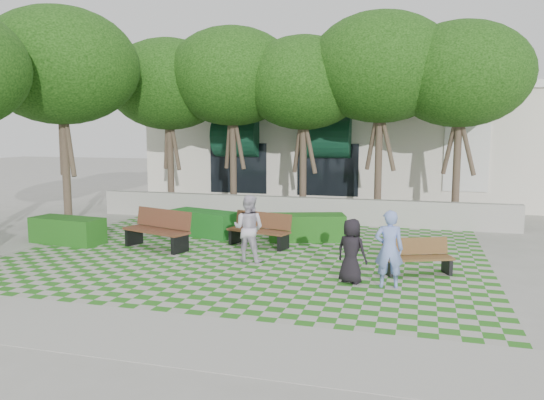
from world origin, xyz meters
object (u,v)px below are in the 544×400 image
(hedge_midright, at_px, (307,227))
(bench_mid, at_px, (260,230))
(hedge_west, at_px, (68,230))
(person_blue, at_px, (389,249))
(person_dark, at_px, (351,251))
(person_white, at_px, (249,228))
(bench_east, at_px, (417,257))
(hedge_midleft, at_px, (204,223))
(bench_west, at_px, (158,230))

(hedge_midright, bearing_deg, bench_mid, -133.91)
(hedge_west, bearing_deg, bench_mid, 11.63)
(person_blue, xyz_separation_m, person_dark, (-0.79, 0.13, -0.12))
(hedge_west, height_order, person_dark, person_dark)
(hedge_west, xyz_separation_m, person_white, (5.70, -0.59, 0.45))
(bench_east, bearing_deg, hedge_midleft, 133.85)
(hedge_midright, xyz_separation_m, person_dark, (1.84, -4.08, 0.30))
(bench_east, bearing_deg, person_dark, -162.94)
(person_blue, bearing_deg, hedge_west, -19.13)
(bench_east, bearing_deg, bench_mid, 134.68)
(person_dark, bearing_deg, hedge_midright, -44.90)
(bench_east, xyz_separation_m, hedge_west, (-9.76, 0.70, -0.01))
(bench_west, bearing_deg, person_dark, 0.14)
(bench_west, height_order, person_dark, person_dark)
(bench_east, bearing_deg, person_blue, -136.87)
(person_dark, distance_m, person_white, 2.97)
(person_white, bearing_deg, bench_west, -8.51)
(bench_west, relative_size, person_white, 1.30)
(bench_mid, bearing_deg, hedge_west, -153.02)
(hedge_midright, xyz_separation_m, person_blue, (2.62, -4.21, 0.42))
(bench_mid, xyz_separation_m, person_dark, (2.94, -2.94, 0.24))
(person_blue, bearing_deg, person_dark, -16.66)
(hedge_midright, relative_size, person_dark, 1.61)
(person_blue, bearing_deg, hedge_midleft, -42.07)
(bench_east, relative_size, bench_mid, 0.85)
(hedge_midright, bearing_deg, person_dark, -65.76)
(person_blue, relative_size, person_dark, 1.17)
(bench_mid, relative_size, hedge_midright, 0.85)
(hedge_midright, relative_size, person_white, 1.34)
(bench_east, height_order, bench_west, bench_west)
(bench_mid, bearing_deg, hedge_midleft, 169.86)
(bench_east, xyz_separation_m, hedge_midright, (-3.19, 2.97, 0.00))
(hedge_midleft, relative_size, hedge_west, 1.03)
(hedge_west, bearing_deg, hedge_midright, 19.06)
(bench_mid, distance_m, hedge_midright, 1.59)
(person_blue, distance_m, person_white, 3.74)
(hedge_west, height_order, person_white, person_white)
(bench_west, height_order, person_white, person_white)
(bench_mid, relative_size, person_blue, 1.17)
(bench_west, distance_m, hedge_midleft, 2.10)
(hedge_midright, height_order, hedge_midleft, hedge_midright)
(bench_east, height_order, person_blue, person_blue)
(bench_west, relative_size, hedge_midleft, 0.98)
(bench_mid, xyz_separation_m, person_blue, (3.73, -3.07, 0.35))
(bench_east, relative_size, hedge_midright, 0.73)
(hedge_midleft, height_order, person_white, person_white)
(hedge_west, bearing_deg, bench_east, -4.10)
(person_dark, bearing_deg, bench_east, -119.78)
(bench_mid, bearing_deg, person_blue, -24.10)
(hedge_midleft, height_order, person_blue, person_blue)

